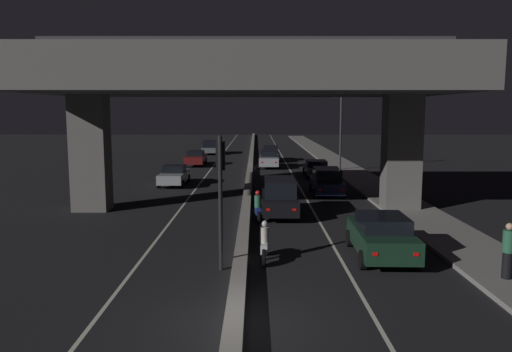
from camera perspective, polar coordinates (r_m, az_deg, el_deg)
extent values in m
plane|color=black|center=(13.04, -2.56, -16.67)|extent=(200.00, 200.00, 0.00)
cube|color=beige|center=(47.37, -5.12, 0.99)|extent=(0.12, 126.00, 0.00)
cube|color=beige|center=(47.29, 3.61, 1.00)|extent=(0.12, 126.00, 0.00)
cube|color=gray|center=(47.18, -0.76, 1.20)|extent=(0.48, 126.00, 0.34)
cube|color=gray|center=(41.06, 11.42, -0.01)|extent=(2.95, 126.00, 0.16)
cube|color=#5B5956|center=(28.02, -18.50, 2.51)|extent=(1.86, 1.44, 6.18)
cube|color=#5B5956|center=(27.70, 16.18, 2.54)|extent=(1.86, 1.44, 6.18)
cube|color=#5B5956|center=(26.57, -1.29, 11.53)|extent=(21.63, 11.18, 2.05)
cube|color=#333335|center=(26.71, -1.30, 14.68)|extent=(21.63, 0.40, 0.90)
cylinder|color=black|center=(16.60, -4.18, -3.20)|extent=(0.14, 0.14, 4.53)
cube|color=black|center=(16.56, -4.19, 2.33)|extent=(0.30, 0.28, 0.95)
sphere|color=red|center=(16.69, -4.16, 3.39)|extent=(0.18, 0.18, 0.18)
sphere|color=black|center=(16.71, -4.15, 2.38)|extent=(0.18, 0.18, 0.18)
sphere|color=black|center=(16.74, -4.14, 1.36)|extent=(0.18, 0.18, 0.18)
cylinder|color=#2D2D30|center=(44.64, 9.55, 5.10)|extent=(0.18, 0.18, 7.11)
cylinder|color=#2D2D30|center=(44.45, 8.16, 9.50)|extent=(2.31, 0.10, 0.10)
ellipsoid|color=#F2B759|center=(44.30, 6.65, 9.41)|extent=(0.56, 0.32, 0.24)
cube|color=black|center=(18.88, 13.97, -6.89)|extent=(2.01, 4.44, 0.78)
cube|color=black|center=(18.52, 14.18, -5.15)|extent=(1.71, 2.16, 0.50)
cylinder|color=black|center=(20.18, 10.50, -7.00)|extent=(0.22, 0.67, 0.67)
cylinder|color=black|center=(20.54, 15.59, -6.89)|extent=(0.22, 0.67, 0.67)
cylinder|color=black|center=(17.43, 11.96, -9.36)|extent=(0.22, 0.67, 0.67)
cylinder|color=black|center=(17.85, 17.84, -9.16)|extent=(0.22, 0.67, 0.67)
cube|color=red|center=(16.65, 13.36, -8.67)|extent=(0.18, 0.04, 0.11)
cube|color=red|center=(16.97, 17.75, -8.53)|extent=(0.18, 0.04, 0.11)
cube|color=black|center=(25.33, 2.61, -3.02)|extent=(1.78, 4.17, 0.76)
cube|color=black|center=(25.30, 2.61, -1.24)|extent=(1.56, 3.01, 0.80)
cylinder|color=black|center=(26.73, 0.67, -3.29)|extent=(0.21, 0.68, 0.68)
cylinder|color=black|center=(26.79, 4.31, -3.28)|extent=(0.21, 0.68, 0.68)
cylinder|color=black|center=(24.04, 0.70, -4.51)|extent=(0.21, 0.68, 0.68)
cylinder|color=black|center=(24.11, 4.76, -4.50)|extent=(0.21, 0.68, 0.68)
cube|color=red|center=(23.26, 1.31, -3.87)|extent=(0.18, 0.03, 0.11)
cube|color=red|center=(23.31, 4.31, -3.86)|extent=(0.18, 0.03, 0.11)
cube|color=#141938|center=(32.03, 7.98, -1.02)|extent=(1.92, 4.41, 0.68)
cube|color=black|center=(31.94, 8.01, 0.23)|extent=(1.66, 2.66, 0.73)
cylinder|color=black|center=(33.41, 6.19, -1.23)|extent=(0.22, 0.60, 0.60)
cylinder|color=black|center=(33.61, 9.19, -1.23)|extent=(0.22, 0.60, 0.60)
cylinder|color=black|center=(30.58, 6.64, -2.04)|extent=(0.22, 0.60, 0.60)
cylinder|color=black|center=(30.79, 9.91, -2.04)|extent=(0.22, 0.60, 0.60)
cube|color=red|center=(29.80, 7.26, -1.57)|extent=(0.18, 0.03, 0.11)
cube|color=red|center=(29.96, 9.66, -1.57)|extent=(0.18, 0.03, 0.11)
cube|color=#515459|center=(40.69, 6.78, 0.76)|extent=(1.86, 4.34, 0.56)
cube|color=black|center=(40.42, 6.82, 1.45)|extent=(1.60, 2.10, 0.48)
cylinder|color=black|center=(42.05, 5.41, 0.61)|extent=(0.21, 0.65, 0.65)
cylinder|color=black|center=(42.21, 7.76, 0.60)|extent=(0.21, 0.65, 0.65)
cylinder|color=black|center=(39.24, 5.72, 0.12)|extent=(0.21, 0.65, 0.65)
cylinder|color=black|center=(39.42, 8.23, 0.11)|extent=(0.21, 0.65, 0.65)
cube|color=red|center=(38.49, 6.18, 0.43)|extent=(0.18, 0.03, 0.11)
cube|color=red|center=(38.62, 8.01, 0.42)|extent=(0.18, 0.03, 0.11)
cube|color=gray|center=(46.98, 1.41, 1.80)|extent=(1.95, 4.48, 0.77)
cube|color=black|center=(46.81, 1.41, 2.58)|extent=(1.64, 1.82, 0.52)
cylinder|color=black|center=(48.49, 0.40, 1.53)|extent=(0.22, 0.60, 0.60)
cylinder|color=black|center=(48.47, 2.46, 1.52)|extent=(0.22, 0.60, 0.60)
cylinder|color=black|center=(45.59, 0.29, 1.15)|extent=(0.22, 0.60, 0.60)
cylinder|color=black|center=(45.57, 2.48, 1.14)|extent=(0.22, 0.60, 0.60)
cube|color=red|center=(44.79, 0.57, 1.58)|extent=(0.18, 0.04, 0.11)
cube|color=red|center=(44.77, 2.17, 1.57)|extent=(0.18, 0.04, 0.11)
cube|color=black|center=(53.01, 1.55, 2.49)|extent=(1.75, 4.80, 0.75)
cube|color=black|center=(52.72, 1.57, 3.17)|extent=(1.51, 2.31, 0.55)
cylinder|color=black|center=(54.58, 0.62, 2.24)|extent=(0.21, 0.70, 0.69)
cylinder|color=black|center=(54.65, 2.34, 2.24)|extent=(0.21, 0.70, 0.69)
cylinder|color=black|center=(51.44, 0.72, 1.92)|extent=(0.21, 0.70, 0.69)
cylinder|color=black|center=(51.52, 2.54, 1.92)|extent=(0.21, 0.70, 0.69)
cube|color=red|center=(50.60, 1.01, 2.30)|extent=(0.18, 0.03, 0.11)
cube|color=red|center=(50.65, 2.34, 2.30)|extent=(0.18, 0.03, 0.11)
cube|color=gray|center=(36.29, -9.44, -0.08)|extent=(1.74, 4.37, 0.65)
cube|color=black|center=(36.33, -9.43, 0.84)|extent=(1.50, 1.76, 0.49)
cylinder|color=black|center=(34.80, -8.51, -0.92)|extent=(0.21, 0.59, 0.59)
cylinder|color=black|center=(35.09, -11.16, -0.91)|extent=(0.21, 0.59, 0.59)
cylinder|color=black|center=(37.61, -7.82, -0.28)|extent=(0.21, 0.59, 0.59)
cylinder|color=black|center=(37.88, -10.28, -0.28)|extent=(0.21, 0.59, 0.59)
cube|color=white|center=(38.35, -8.01, 0.21)|extent=(0.18, 0.03, 0.11)
cube|color=white|center=(38.54, -9.74, 0.21)|extent=(0.18, 0.03, 0.11)
cube|color=#591414|center=(48.99, -7.02, 1.96)|extent=(1.81, 4.65, 0.67)
cube|color=black|center=(49.05, -7.02, 2.63)|extent=(1.57, 1.87, 0.46)
cylinder|color=black|center=(47.42, -6.18, 1.38)|extent=(0.21, 0.66, 0.66)
cylinder|color=black|center=(47.61, -8.23, 1.37)|extent=(0.21, 0.66, 0.66)
cylinder|color=black|center=(50.45, -5.86, 1.75)|extent=(0.21, 0.66, 0.66)
cylinder|color=black|center=(50.63, -7.79, 1.74)|extent=(0.21, 0.66, 0.66)
cube|color=white|center=(51.24, -6.06, 2.10)|extent=(0.18, 0.03, 0.11)
cube|color=white|center=(51.36, -7.42, 2.09)|extent=(0.18, 0.03, 0.11)
cube|color=#515459|center=(62.03, -5.34, 3.07)|extent=(1.97, 4.55, 0.59)
cube|color=black|center=(61.87, -5.35, 3.69)|extent=(1.72, 3.28, 0.77)
cylinder|color=black|center=(60.52, -4.56, 2.69)|extent=(0.21, 0.59, 0.58)
cylinder|color=black|center=(60.64, -6.29, 2.67)|extent=(0.21, 0.59, 0.58)
cylinder|color=black|center=(63.48, -4.42, 2.91)|extent=(0.21, 0.59, 0.58)
cylinder|color=black|center=(63.60, -6.06, 2.90)|extent=(0.21, 0.59, 0.58)
cube|color=white|center=(64.25, -4.62, 3.15)|extent=(0.18, 0.03, 0.11)
cube|color=white|center=(64.33, -5.78, 3.14)|extent=(0.18, 0.03, 0.11)
cylinder|color=black|center=(18.69, 0.94, -8.14)|extent=(0.11, 0.61, 0.60)
cylinder|color=black|center=(17.38, 0.78, -9.36)|extent=(0.13, 0.61, 0.60)
cube|color=silver|center=(17.97, 0.86, -8.05)|extent=(0.30, 1.06, 0.32)
cylinder|color=beige|center=(17.86, 0.87, -6.71)|extent=(0.34, 0.34, 0.55)
sphere|color=silver|center=(17.77, 0.87, -5.47)|extent=(0.24, 0.24, 0.24)
cube|color=red|center=(17.27, 0.77, -8.71)|extent=(0.08, 0.03, 0.08)
cylinder|color=black|center=(25.00, -0.01, -4.18)|extent=(0.12, 0.57, 0.56)
cylinder|color=black|center=(23.86, 0.21, -4.74)|extent=(0.14, 0.57, 0.56)
cube|color=navy|center=(24.39, 0.09, -3.95)|extent=(0.31, 0.90, 0.32)
cylinder|color=#26593F|center=(24.30, 0.09, -2.90)|extent=(0.34, 0.34, 0.58)
sphere|color=#B21919|center=(24.23, 0.09, -1.95)|extent=(0.24, 0.24, 0.24)
cube|color=red|center=(23.77, 0.22, -4.25)|extent=(0.08, 0.04, 0.08)
cylinder|color=black|center=(17.51, 26.66, -9.09)|extent=(0.31, 0.31, 0.83)
cylinder|color=#26593F|center=(17.31, 26.81, -6.66)|extent=(0.36, 0.36, 0.69)
sphere|color=tan|center=(17.21, 26.90, -5.17)|extent=(0.23, 0.23, 0.23)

